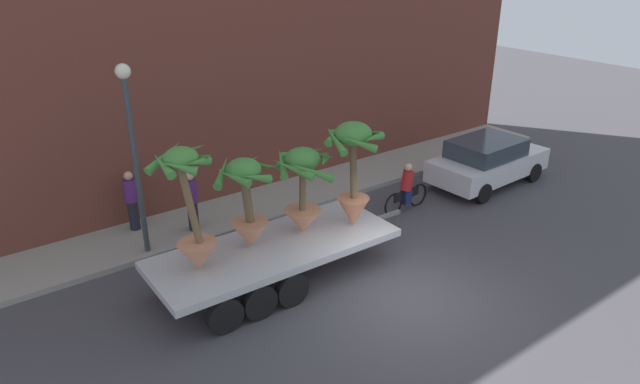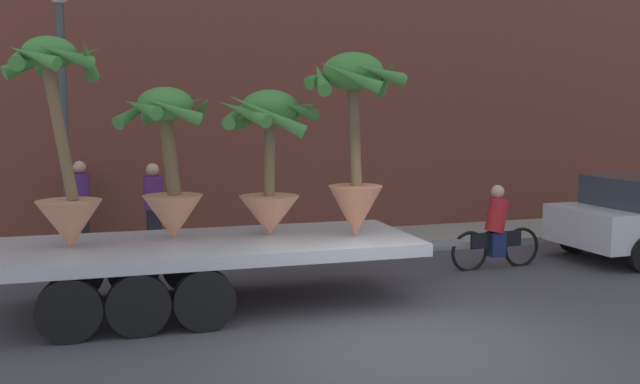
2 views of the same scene
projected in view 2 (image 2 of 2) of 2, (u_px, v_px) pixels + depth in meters
ground_plane at (408, 343)px, 8.67m from camera, size 60.00×60.00×0.00m
sidewalk at (283, 246)px, 14.44m from camera, size 24.00×2.20×0.15m
building_facade at (262, 12)px, 15.47m from camera, size 24.00×1.20×9.92m
flatbed_trailer at (193, 256)px, 10.08m from camera, size 6.92×2.41×0.98m
potted_palm_rear at (270, 155)px, 10.39m from camera, size 1.62×1.65×2.16m
potted_palm_middle at (62, 148)px, 9.44m from camera, size 1.37×1.36×2.83m
potted_palm_front at (170, 161)px, 10.11m from camera, size 1.41×1.36×2.19m
potted_palm_extra at (354, 133)px, 10.26m from camera, size 1.41×1.48×2.69m
cyclist at (496, 231)px, 12.68m from camera, size 1.84×0.36×1.54m
pedestrian_near_gate at (154, 207)px, 13.14m from camera, size 0.36×0.36×1.71m
pedestrian_far_left at (81, 203)px, 13.71m from camera, size 0.36×0.36×1.71m
street_lamp at (63, 87)px, 12.08m from camera, size 0.36×0.36×4.83m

